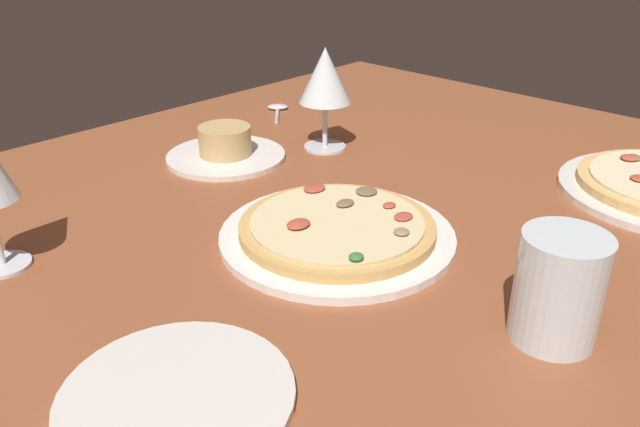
{
  "coord_description": "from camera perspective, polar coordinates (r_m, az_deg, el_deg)",
  "views": [
    {
      "loc": [
        -48.47,
        -49.17,
        40.51
      ],
      "look_at": [
        0.71,
        -2.14,
        7.0
      ],
      "focal_mm": 35.78,
      "sensor_mm": 36.0,
      "label": 1
    }
  ],
  "objects": [
    {
      "name": "pizza_main",
      "position": [
        0.76,
        1.55,
        -1.55
      ],
      "size": [
        28.12,
        28.12,
        3.32
      ],
      "color": "white",
      "rests_on": "dining_table"
    },
    {
      "name": "wine_glass_far",
      "position": [
        1.02,
        0.46,
        12.01
      ],
      "size": [
        8.31,
        8.31,
        16.36
      ],
      "color": "silver",
      "rests_on": "dining_table"
    },
    {
      "name": "water_glass",
      "position": [
        0.62,
        20.46,
        -6.88
      ],
      "size": [
        7.92,
        7.92,
        10.54
      ],
      "color": "silver",
      "rests_on": "dining_table"
    },
    {
      "name": "dining_table",
      "position": [
        0.79,
        -1.48,
        -2.94
      ],
      "size": [
        150.0,
        110.0,
        4.0
      ],
      "primitive_type": "cube",
      "color": "brown",
      "rests_on": "ground"
    },
    {
      "name": "side_plate",
      "position": [
        0.55,
        -12.67,
        -15.68
      ],
      "size": [
        19.27,
        19.27,
        0.9
      ],
      "primitive_type": "cylinder",
      "color": "silver",
      "rests_on": "dining_table"
    },
    {
      "name": "ramekin_on_saucer",
      "position": [
        1.01,
        -8.45,
        5.79
      ],
      "size": [
        18.54,
        18.54,
        5.28
      ],
      "color": "silver",
      "rests_on": "dining_table"
    },
    {
      "name": "spoon",
      "position": [
        1.24,
        -3.81,
        9.32
      ],
      "size": [
        8.93,
        9.03,
        1.0
      ],
      "color": "silver",
      "rests_on": "dining_table"
    }
  ]
}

